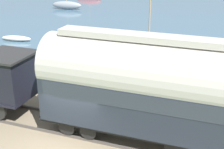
# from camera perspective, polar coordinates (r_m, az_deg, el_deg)

# --- Properties ---
(harbor_water) EXTENTS (80.00, 80.00, 0.01)m
(harbor_water) POSITION_cam_1_polar(r_m,az_deg,el_deg) (54.98, 14.62, 12.69)
(harbor_water) COLOR #426075
(harbor_water) RESTS_ON ground
(rail_embankment) EXTENTS (5.38, 56.00, 0.50)m
(rail_embankment) POSITION_cam_1_polar(r_m,az_deg,el_deg) (14.64, -5.17, -10.49)
(rail_embankment) COLOR #84755B
(rail_embankment) RESTS_ON ground
(passenger_coach) EXTENTS (2.58, 8.05, 4.56)m
(passenger_coach) POSITION_cam_1_polar(r_m,az_deg,el_deg) (12.58, 4.50, -1.85)
(passenger_coach) COLOR black
(passenger_coach) RESTS_ON rail_embankment
(sailboat_gray) EXTENTS (1.41, 4.57, 9.03)m
(sailboat_gray) POSITION_cam_1_polar(r_m,az_deg,el_deg) (47.04, -8.26, 12.52)
(sailboat_gray) COLOR gray
(sailboat_gray) RESTS_ON harbor_water
(sailboat_yellow) EXTENTS (2.09, 4.88, 6.41)m
(sailboat_yellow) POSITION_cam_1_polar(r_m,az_deg,el_deg) (22.12, 6.57, 2.68)
(sailboat_yellow) COLOR gold
(sailboat_yellow) RESTS_ON harbor_water
(rowboat_mid_harbor) EXTENTS (1.14, 3.03, 0.50)m
(rowboat_mid_harbor) POSITION_cam_1_polar(r_m,az_deg,el_deg) (31.04, -17.10, 6.35)
(rowboat_mid_harbor) COLOR beige
(rowboat_mid_harbor) RESTS_ON harbor_water
(rowboat_near_shore) EXTENTS (1.09, 1.85, 0.46)m
(rowboat_near_shore) POSITION_cam_1_polar(r_m,az_deg,el_deg) (27.46, -19.76, 4.04)
(rowboat_near_shore) COLOR silver
(rowboat_near_shore) RESTS_ON harbor_water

